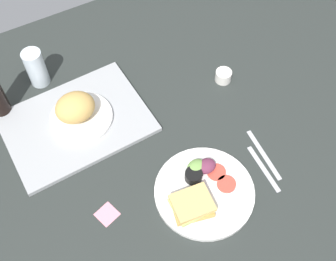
% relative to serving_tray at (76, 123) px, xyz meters
% --- Properties ---
extents(ground_plane, '(1.90, 1.50, 0.03)m').
position_rel_serving_tray_xyz_m(ground_plane, '(0.21, -0.22, -0.02)').
color(ground_plane, '#282D2B').
extents(serving_tray, '(0.46, 0.34, 0.02)m').
position_rel_serving_tray_xyz_m(serving_tray, '(0.00, 0.00, 0.00)').
color(serving_tray, '#9EA0A3').
rests_on(serving_tray, ground_plane).
extents(bread_plate_near, '(0.20, 0.20, 0.10)m').
position_rel_serving_tray_xyz_m(bread_plate_near, '(0.01, 0.01, 0.05)').
color(bread_plate_near, white).
rests_on(bread_plate_near, serving_tray).
extents(plate_with_salad, '(0.29, 0.29, 0.05)m').
position_rel_serving_tray_xyz_m(plate_with_salad, '(0.23, -0.41, 0.01)').
color(plate_with_salad, white).
rests_on(plate_with_salad, ground_plane).
extents(drinking_glass, '(0.07, 0.07, 0.14)m').
position_rel_serving_tray_xyz_m(drinking_glass, '(-0.04, 0.23, 0.06)').
color(drinking_glass, silver).
rests_on(drinking_glass, ground_plane).
extents(espresso_cup, '(0.06, 0.06, 0.04)m').
position_rel_serving_tray_xyz_m(espresso_cup, '(0.52, -0.07, 0.01)').
color(espresso_cup, silver).
rests_on(espresso_cup, ground_plane).
extents(fork, '(0.03, 0.17, 0.01)m').
position_rel_serving_tray_xyz_m(fork, '(0.43, -0.43, -0.01)').
color(fork, '#B7B7BC').
rests_on(fork, ground_plane).
extents(knife, '(0.03, 0.19, 0.01)m').
position_rel_serving_tray_xyz_m(knife, '(0.46, -0.39, -0.01)').
color(knife, '#B7B7BC').
rests_on(knife, ground_plane).
extents(sticky_note, '(0.07, 0.07, 0.00)m').
position_rel_serving_tray_xyz_m(sticky_note, '(-0.04, -0.33, -0.01)').
color(sticky_note, pink).
rests_on(sticky_note, ground_plane).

